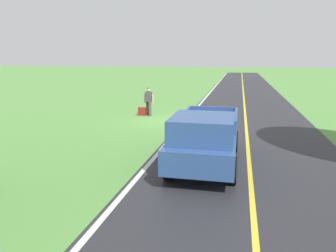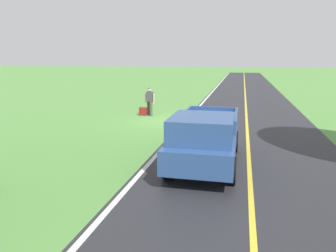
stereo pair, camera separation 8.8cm
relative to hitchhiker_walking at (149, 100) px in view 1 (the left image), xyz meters
name	(u,v)px [view 1 (the left image)]	position (x,y,z in m)	size (l,w,h in m)	color
ground_plane	(166,121)	(-1.40, 1.48, -0.98)	(200.00, 200.00, 0.00)	#568E42
road_surface	(246,124)	(-5.82, 1.48, -0.98)	(6.99, 120.00, 0.00)	#28282D
lane_edge_line	(185,122)	(-2.51, 1.48, -0.98)	(0.16, 117.60, 0.00)	silver
lane_centre_line	(246,124)	(-5.82, 1.48, -0.98)	(0.14, 117.60, 0.00)	gold
hitchhiker_walking	(149,100)	(0.00, 0.00, 0.00)	(0.62, 0.51, 1.75)	#4C473D
suitcase_carried	(142,111)	(0.42, 0.08, -0.73)	(0.20, 0.46, 0.51)	maroon
pickup_truck_passing	(205,137)	(-4.36, 8.70, -0.01)	(2.10, 5.40, 1.82)	#2D4C84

